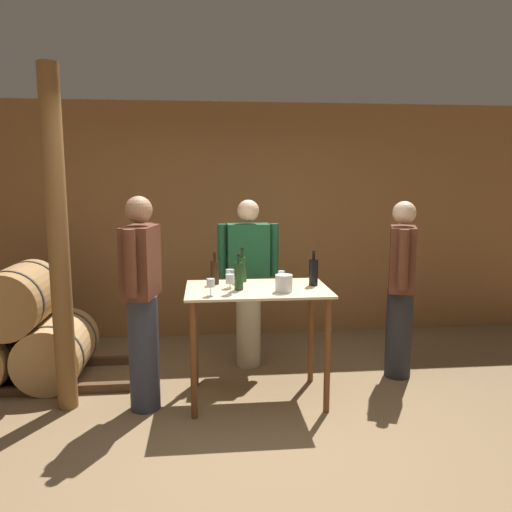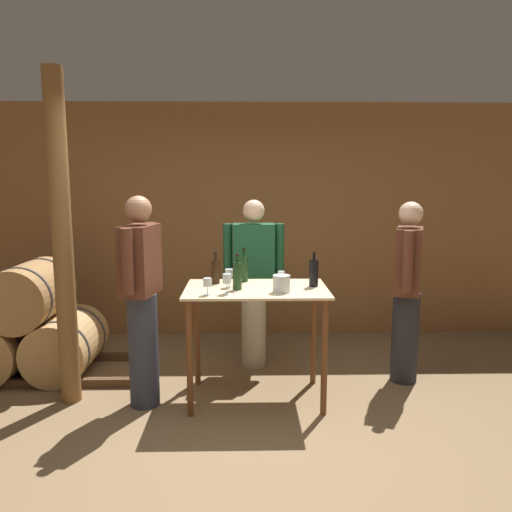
% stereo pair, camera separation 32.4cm
% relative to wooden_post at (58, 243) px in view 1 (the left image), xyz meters
% --- Properties ---
extents(ground_plane, '(14.00, 14.00, 0.00)m').
position_rel_wooden_post_xyz_m(ground_plane, '(1.50, -0.72, -1.35)').
color(ground_plane, brown).
extents(back_wall, '(8.40, 0.05, 2.70)m').
position_rel_wooden_post_xyz_m(back_wall, '(1.50, 1.82, 0.00)').
color(back_wall, brown).
rests_on(back_wall, ground_plane).
extents(barrel_rack, '(2.03, 0.83, 1.09)m').
position_rel_wooden_post_xyz_m(barrel_rack, '(-0.54, 0.59, -0.90)').
color(barrel_rack, '#4C331E').
rests_on(barrel_rack, ground_plane).
extents(tasting_table, '(1.17, 0.74, 0.96)m').
position_rel_wooden_post_xyz_m(tasting_table, '(1.56, 0.01, -0.57)').
color(tasting_table, beige).
rests_on(tasting_table, ground_plane).
extents(wooden_post, '(0.16, 0.16, 2.70)m').
position_rel_wooden_post_xyz_m(wooden_post, '(0.00, 0.00, 0.00)').
color(wooden_post, brown).
rests_on(wooden_post, ground_plane).
extents(wine_bottle_far_left, '(0.07, 0.07, 0.28)m').
position_rel_wooden_post_xyz_m(wine_bottle_far_left, '(1.21, 0.19, -0.28)').
color(wine_bottle_far_left, black).
rests_on(wine_bottle_far_left, tasting_table).
extents(wine_bottle_left, '(0.07, 0.07, 0.29)m').
position_rel_wooden_post_xyz_m(wine_bottle_left, '(1.40, -0.05, -0.27)').
color(wine_bottle_left, '#193819').
rests_on(wine_bottle_left, tasting_table).
extents(wine_bottle_center, '(0.08, 0.08, 0.30)m').
position_rel_wooden_post_xyz_m(wine_bottle_center, '(1.45, 0.27, -0.27)').
color(wine_bottle_center, '#193819').
rests_on(wine_bottle_center, tasting_table).
extents(wine_bottle_right, '(0.07, 0.07, 0.30)m').
position_rel_wooden_post_xyz_m(wine_bottle_right, '(2.04, 0.05, -0.27)').
color(wine_bottle_right, black).
rests_on(wine_bottle_right, tasting_table).
extents(wine_glass_near_left, '(0.06, 0.06, 0.13)m').
position_rel_wooden_post_xyz_m(wine_glass_near_left, '(1.17, -0.23, -0.30)').
color(wine_glass_near_left, silver).
rests_on(wine_glass_near_left, tasting_table).
extents(wine_glass_near_center, '(0.07, 0.07, 0.16)m').
position_rel_wooden_post_xyz_m(wine_glass_near_center, '(1.32, -0.19, -0.27)').
color(wine_glass_near_center, silver).
rests_on(wine_glass_near_center, tasting_table).
extents(wine_glass_near_right, '(0.07, 0.07, 0.15)m').
position_rel_wooden_post_xyz_m(wine_glass_near_right, '(1.33, 0.04, -0.28)').
color(wine_glass_near_right, silver).
rests_on(wine_glass_near_right, tasting_table).
extents(wine_glass_far_side, '(0.06, 0.06, 0.13)m').
position_rel_wooden_post_xyz_m(wine_glass_far_side, '(1.77, 0.05, -0.30)').
color(wine_glass_far_side, silver).
rests_on(wine_glass_far_side, tasting_table).
extents(ice_bucket, '(0.14, 0.14, 0.14)m').
position_rel_wooden_post_xyz_m(ice_bucket, '(1.75, -0.15, -0.32)').
color(ice_bucket, silver).
rests_on(ice_bucket, tasting_table).
extents(person_host, '(0.29, 0.58, 1.72)m').
position_rel_wooden_post_xyz_m(person_host, '(0.63, -0.09, -0.44)').
color(person_host, '#333847').
rests_on(person_host, ground_plane).
extents(person_visitor_with_scarf, '(0.59, 0.24, 1.65)m').
position_rel_wooden_post_xyz_m(person_visitor_with_scarf, '(1.55, 0.77, -0.48)').
color(person_visitor_with_scarf, '#B7AD93').
rests_on(person_visitor_with_scarf, ground_plane).
extents(person_visitor_bearded, '(0.34, 0.56, 1.65)m').
position_rel_wooden_post_xyz_m(person_visitor_bearded, '(2.92, 0.35, -0.48)').
color(person_visitor_bearded, '#232328').
rests_on(person_visitor_bearded, ground_plane).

